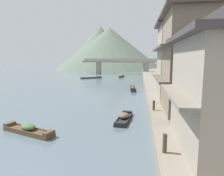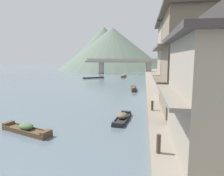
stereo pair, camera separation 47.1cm
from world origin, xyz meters
The scene contains 15 objects.
riverbank_right centered at (15.95, 30.00, 0.47)m, with size 18.00×110.00×0.95m, color gray.
boat_moored_nearest centered at (-6.71, 48.00, 0.12)m, with size 5.25×3.95×0.37m.
boat_moored_second centered at (-1.63, 8.44, 0.25)m, with size 4.35×2.33×0.71m.
boat_moored_third centered at (0.92, 52.78, 0.28)m, with size 1.16×4.95×0.80m.
boat_moored_far centered at (4.98, 28.97, 0.25)m, with size 1.14×4.01×0.69m.
boat_midriver_drifting centered at (4.82, 12.37, 0.24)m, with size 1.35×3.95×0.68m.
house_waterfront_nearest centered at (10.16, 5.63, 3.95)m, with size 5.23×7.20×6.14m.
house_waterfront_second centered at (10.15, 12.71, 5.25)m, with size 5.22×6.58×8.74m.
house_waterfront_tall centered at (10.63, 18.51, 5.26)m, with size 6.19×6.00×8.74m.
mooring_post_dock_near centered at (7.30, 4.74, 1.39)m, with size 0.20×0.20×0.89m, color #473828.
mooring_post_dock_mid centered at (7.30, 12.57, 1.35)m, with size 0.20×0.20×0.81m, color #473828.
stone_bridge centered at (0.00, 64.31, 3.40)m, with size 26.69×2.40×5.16m.
hill_far_west centered at (-19.43, 126.80, 12.56)m, with size 49.77×49.77×25.12m, color #5B6B5B.
hill_far_centre centered at (-6.61, 120.37, 6.46)m, with size 37.90×37.90×12.91m, color #5B6B5B.
hill_far_east centered at (-8.99, 95.05, 9.97)m, with size 51.55×51.55×19.93m, color #5B6B5B.
Camera 2 is at (6.58, -4.31, 5.26)m, focal length 32.62 mm.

